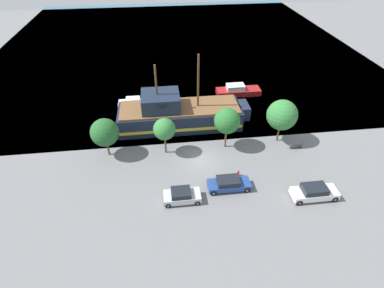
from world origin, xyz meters
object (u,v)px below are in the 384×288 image
(moored_boat_dockside, at_px, (238,91))
(fire_hydrant, at_px, (238,173))
(parked_car_curb_mid, at_px, (314,192))
(parked_car_curb_rear, at_px, (182,196))
(moored_boat_outer, at_px, (135,103))
(parked_car_curb_front, at_px, (229,184))
(pirate_ship, at_px, (178,114))
(bench_promenade_east, at_px, (296,146))

(moored_boat_dockside, distance_m, fire_hydrant, 20.10)
(moored_boat_dockside, bearing_deg, parked_car_curb_mid, -84.16)
(parked_car_curb_rear, relative_size, fire_hydrant, 5.11)
(fire_hydrant, bearing_deg, parked_car_curb_mid, -31.00)
(moored_boat_outer, relative_size, parked_car_curb_rear, 1.39)
(parked_car_curb_front, bearing_deg, pirate_ship, 108.31)
(moored_boat_dockside, height_order, parked_car_curb_rear, moored_boat_dockside)
(moored_boat_outer, distance_m, fire_hydrant, 21.56)
(pirate_ship, distance_m, parked_car_curb_front, 14.10)
(parked_car_curb_rear, relative_size, bench_promenade_east, 2.58)
(moored_boat_dockside, height_order, fire_hydrant, moored_boat_dockside)
(parked_car_curb_mid, xyz_separation_m, fire_hydrant, (-7.17, 4.31, -0.38))
(parked_car_curb_rear, height_order, fire_hydrant, parked_car_curb_rear)
(pirate_ship, height_order, bench_promenade_east, pirate_ship)
(parked_car_curb_mid, relative_size, fire_hydrant, 6.41)
(bench_promenade_east, bearing_deg, pirate_ship, 153.52)
(pirate_ship, relative_size, moored_boat_outer, 3.38)
(moored_boat_dockside, bearing_deg, parked_car_curb_front, -106.40)
(moored_boat_dockside, bearing_deg, pirate_ship, -142.93)
(pirate_ship, relative_size, parked_car_curb_mid, 3.76)
(parked_car_curb_front, xyz_separation_m, bench_promenade_east, (10.29, 6.01, -0.30))
(moored_boat_outer, height_order, parked_car_curb_front, parked_car_curb_front)
(moored_boat_dockside, height_order, parked_car_curb_mid, moored_boat_dockside)
(moored_boat_outer, relative_size, bench_promenade_east, 3.60)
(moored_boat_dockside, bearing_deg, moored_boat_outer, -173.84)
(parked_car_curb_front, bearing_deg, moored_boat_outer, 118.72)
(pirate_ship, distance_m, bench_promenade_east, 16.49)
(bench_promenade_east, bearing_deg, moored_boat_outer, 147.14)
(pirate_ship, relative_size, bench_promenade_east, 12.18)
(moored_boat_outer, bearing_deg, parked_car_curb_rear, -75.28)
(moored_boat_dockside, bearing_deg, fire_hydrant, -103.63)
(parked_car_curb_mid, relative_size, parked_car_curb_rear, 1.26)
(pirate_ship, height_order, fire_hydrant, pirate_ship)
(moored_boat_dockside, xyz_separation_m, parked_car_curb_mid, (2.44, -23.85, 0.13))
(pirate_ship, xyz_separation_m, moored_boat_dockside, (10.72, 8.10, -1.23))
(pirate_ship, xyz_separation_m, parked_car_curb_mid, (13.16, -15.75, -1.10))
(moored_boat_outer, height_order, fire_hydrant, moored_boat_outer)
(moored_boat_dockside, relative_size, parked_car_curb_front, 1.57)
(pirate_ship, xyz_separation_m, bench_promenade_east, (14.70, -7.32, -1.47))
(parked_car_curb_front, relative_size, parked_car_curb_mid, 0.96)
(parked_car_curb_front, xyz_separation_m, fire_hydrant, (1.57, 1.90, -0.31))
(parked_car_curb_rear, distance_m, fire_hydrant, 7.51)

